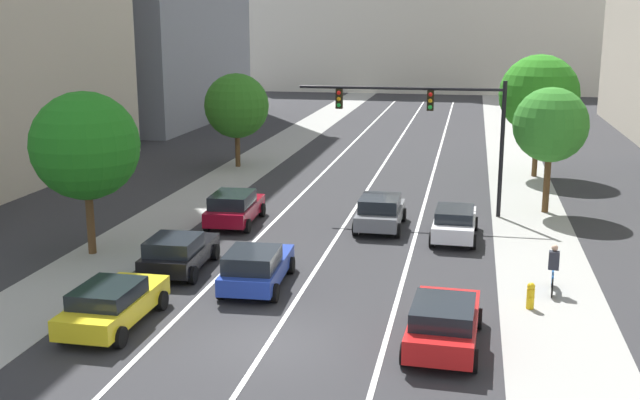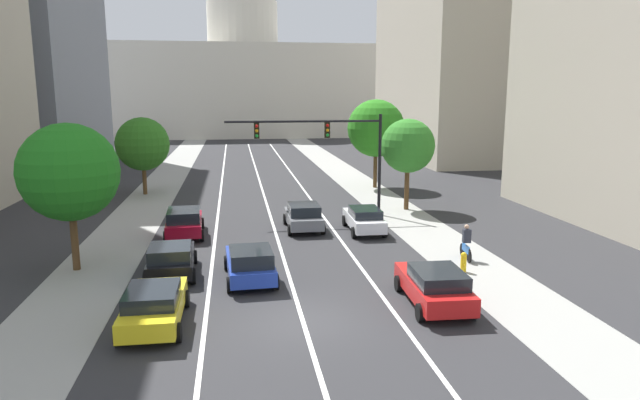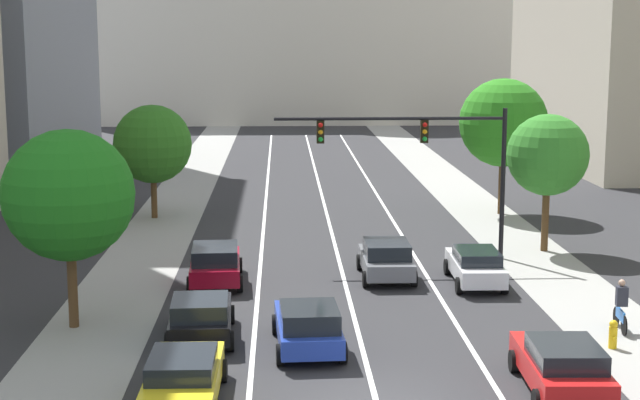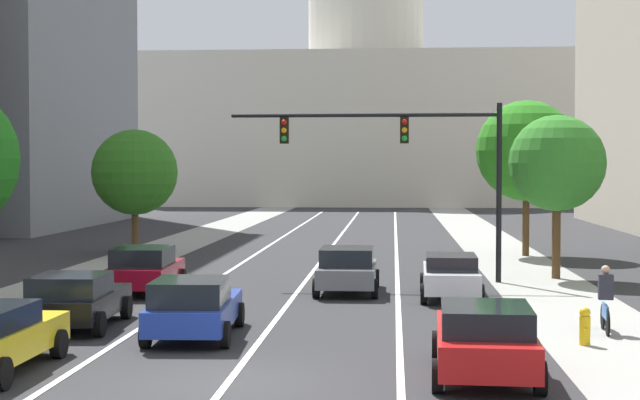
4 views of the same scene
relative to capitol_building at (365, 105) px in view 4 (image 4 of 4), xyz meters
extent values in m
plane|color=#2B2B2D|center=(0.00, -50.96, -11.17)|extent=(400.00, 400.00, 0.00)
cube|color=gray|center=(-8.52, -55.96, -11.16)|extent=(3.59, 130.00, 0.01)
cube|color=gray|center=(8.52, -55.96, -11.16)|extent=(3.59, 130.00, 0.01)
cube|color=white|center=(-3.36, -65.96, -11.15)|extent=(0.16, 90.00, 0.01)
cube|color=white|center=(0.00, -65.96, -11.15)|extent=(0.16, 90.00, 0.01)
cube|color=white|center=(3.36, -65.96, -11.15)|extent=(0.16, 90.00, 0.01)
cube|color=beige|center=(0.00, 0.00, -3.07)|extent=(48.30, 22.74, 16.18)
cylinder|color=beige|center=(0.00, 0.00, 9.03)|extent=(12.92, 12.92, 8.03)
cube|color=maroon|center=(-5.05, -77.95, -10.52)|extent=(2.07, 4.48, 0.65)
cube|color=black|center=(-5.03, -78.41, -9.90)|extent=(1.83, 2.48, 0.59)
cylinder|color=black|center=(-6.05, -76.49, -10.85)|extent=(0.25, 0.65, 0.64)
cylinder|color=black|center=(-4.18, -76.41, -10.85)|extent=(0.25, 0.65, 0.64)
cylinder|color=black|center=(-5.91, -79.48, -10.85)|extent=(0.25, 0.65, 0.64)
cylinder|color=black|center=(-4.04, -79.40, -10.85)|extent=(0.25, 0.65, 0.64)
cube|color=#1E389E|center=(-1.68, -86.08, -10.54)|extent=(2.07, 4.55, 0.60)
cube|color=black|center=(-1.65, -86.84, -9.94)|extent=(1.81, 2.24, 0.60)
cylinder|color=black|center=(-2.68, -84.61, -10.85)|extent=(0.25, 0.65, 0.64)
cylinder|color=black|center=(-0.83, -84.52, -10.85)|extent=(0.25, 0.65, 0.64)
cylinder|color=black|center=(-2.53, -87.64, -10.85)|extent=(0.25, 0.65, 0.64)
cylinder|color=black|center=(-0.68, -87.55, -10.85)|extent=(0.25, 0.65, 0.64)
cube|color=red|center=(5.05, -90.07, -10.51)|extent=(2.06, 4.62, 0.67)
cube|color=black|center=(5.03, -90.58, -9.92)|extent=(1.82, 2.35, 0.52)
cylinder|color=black|center=(4.17, -88.49, -10.85)|extent=(0.25, 0.65, 0.64)
cylinder|color=black|center=(6.05, -88.57, -10.85)|extent=(0.25, 0.65, 0.64)
cylinder|color=black|center=(4.05, -91.58, -10.85)|extent=(0.25, 0.65, 0.64)
cylinder|color=black|center=(5.92, -91.65, -10.85)|extent=(0.25, 0.65, 0.64)
cube|color=silver|center=(5.05, -78.52, -10.52)|extent=(1.81, 4.45, 0.64)
cube|color=black|center=(5.04, -78.86, -9.97)|extent=(1.63, 2.30, 0.46)
cylinder|color=black|center=(4.23, -77.00, -10.85)|extent=(0.23, 0.64, 0.64)
cylinder|color=black|center=(5.94, -77.04, -10.85)|extent=(0.23, 0.64, 0.64)
cylinder|color=black|center=(4.16, -80.00, -10.85)|extent=(0.23, 0.64, 0.64)
cylinder|color=black|center=(5.87, -80.04, -10.85)|extent=(0.23, 0.64, 0.64)
cube|color=black|center=(-5.05, -84.93, -10.54)|extent=(2.05, 4.27, 0.60)
cube|color=black|center=(-5.02, -85.59, -9.97)|extent=(1.81, 2.13, 0.54)
cylinder|color=black|center=(-6.05, -83.54, -10.85)|extent=(0.25, 0.65, 0.64)
cylinder|color=black|center=(-4.17, -83.46, -10.85)|extent=(0.25, 0.65, 0.64)
cylinder|color=black|center=(-5.93, -86.39, -10.85)|extent=(0.25, 0.65, 0.64)
cylinder|color=black|center=(-4.05, -86.31, -10.85)|extent=(0.25, 0.65, 0.64)
cube|color=slate|center=(1.68, -77.46, -10.53)|extent=(1.87, 4.18, 0.63)
cube|color=black|center=(1.68, -77.73, -9.93)|extent=(1.72, 2.26, 0.58)
cylinder|color=black|center=(0.75, -76.04, -10.85)|extent=(0.22, 0.64, 0.64)
cylinder|color=black|center=(2.61, -76.03, -10.85)|extent=(0.22, 0.64, 0.64)
cylinder|color=black|center=(0.75, -78.88, -10.85)|extent=(0.22, 0.64, 0.64)
cylinder|color=black|center=(2.62, -78.87, -10.85)|extent=(0.22, 0.64, 0.64)
cylinder|color=black|center=(-4.12, -88.97, -10.85)|extent=(0.22, 0.64, 0.64)
cylinder|color=black|center=(-4.15, -92.03, -10.85)|extent=(0.22, 0.64, 0.64)
cylinder|color=black|center=(7.03, -74.27, -7.91)|extent=(0.20, 0.20, 6.52)
cylinder|color=black|center=(2.14, -74.27, -5.07)|extent=(9.78, 0.14, 0.14)
cube|color=black|center=(3.61, -74.27, -5.62)|extent=(0.32, 0.28, 0.96)
sphere|color=red|center=(3.61, -74.42, -5.32)|extent=(0.20, 0.20, 0.20)
sphere|color=orange|center=(3.61, -74.42, -5.62)|extent=(0.20, 0.20, 0.20)
sphere|color=green|center=(3.61, -74.42, -5.92)|extent=(0.20, 0.20, 0.20)
cube|color=black|center=(-0.80, -74.27, -5.62)|extent=(0.32, 0.28, 0.96)
sphere|color=red|center=(-0.80, -74.42, -5.32)|extent=(0.20, 0.20, 0.20)
sphere|color=orange|center=(-0.80, -74.42, -5.62)|extent=(0.20, 0.20, 0.20)
sphere|color=green|center=(-0.80, -74.42, -5.92)|extent=(0.20, 0.20, 0.20)
cylinder|color=yellow|center=(7.73, -86.54, -10.82)|extent=(0.26, 0.26, 0.70)
sphere|color=yellow|center=(7.73, -86.54, -10.39)|extent=(0.26, 0.26, 0.26)
cylinder|color=yellow|center=(7.73, -86.70, -10.78)|extent=(0.10, 0.12, 0.10)
cylinder|color=black|center=(8.53, -85.27, -10.84)|extent=(0.11, 0.66, 0.66)
cylinder|color=black|center=(8.63, -84.23, -10.84)|extent=(0.11, 0.66, 0.66)
cube|color=#1959B2|center=(8.58, -84.75, -10.62)|extent=(0.16, 1.00, 0.36)
cube|color=#262833|center=(8.58, -84.80, -9.99)|extent=(0.39, 0.31, 0.64)
sphere|color=tan|center=(8.58, -84.73, -9.56)|extent=(0.22, 0.22, 0.22)
cylinder|color=#51381E|center=(9.44, -63.69, -9.51)|extent=(0.32, 0.32, 3.30)
sphere|color=#2B801D|center=(9.44, -63.69, -6.20)|extent=(4.73, 4.73, 4.73)
cylinder|color=#51381E|center=(-9.19, -64.10, -9.91)|extent=(0.32, 0.32, 2.50)
sphere|color=#2A691C|center=(-9.19, -64.10, -7.22)|extent=(4.12, 4.12, 4.12)
cylinder|color=#51381E|center=(9.32, -72.87, -9.62)|extent=(0.32, 0.32, 3.08)
sphere|color=#317E27|center=(9.32, -72.87, -6.82)|extent=(3.62, 3.62, 3.62)
camera|label=1|loc=(5.58, -111.33, -1.89)|focal=43.30mm
camera|label=2|loc=(-2.21, -109.47, -3.32)|focal=31.82mm
camera|label=3|loc=(-2.47, -114.72, -1.65)|focal=54.16mm
camera|label=4|loc=(3.21, -109.53, -6.93)|focal=54.11mm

